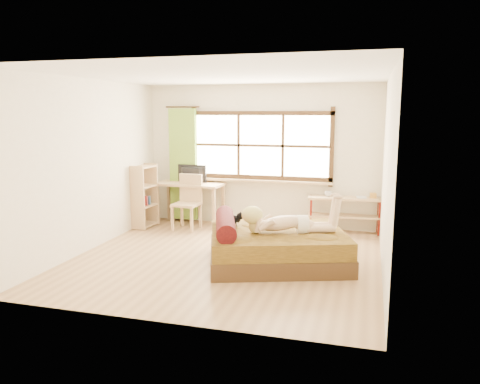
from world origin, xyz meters
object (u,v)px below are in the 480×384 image
(kitten, at_px, (232,218))
(chair, at_px, (188,199))
(bed, at_px, (274,246))
(bookshelf, at_px, (145,196))
(pipe_shelf, at_px, (345,207))
(desk, at_px, (190,188))
(woman, at_px, (288,212))

(kitten, bearing_deg, chair, 112.51)
(bed, relative_size, bookshelf, 1.95)
(pipe_shelf, bearing_deg, kitten, -134.96)
(kitten, bearing_deg, desk, 108.70)
(chair, height_order, pipe_shelf, chair)
(woman, xyz_separation_m, chair, (-2.17, 1.64, -0.20))
(kitten, xyz_separation_m, desk, (-1.41, 1.84, 0.11))
(woman, bearing_deg, pipe_shelf, 53.12)
(kitten, height_order, chair, chair)
(desk, height_order, chair, chair)
(chair, relative_size, pipe_shelf, 0.76)
(woman, distance_m, pipe_shelf, 2.25)
(chair, bearing_deg, desk, 110.47)
(desk, relative_size, pipe_shelf, 1.00)
(kitten, relative_size, desk, 0.22)
(kitten, bearing_deg, bookshelf, 129.01)
(bed, xyz_separation_m, kitten, (-0.67, 0.12, 0.34))
(woman, bearing_deg, bookshelf, 134.78)
(desk, bearing_deg, bed, -39.44)
(desk, xyz_separation_m, chair, (0.11, -0.36, -0.14))
(bed, height_order, bookshelf, bookshelf)
(bed, relative_size, kitten, 8.02)
(kitten, bearing_deg, pipe_shelf, 32.80)
(kitten, relative_size, chair, 0.28)
(kitten, distance_m, bookshelf, 2.54)
(woman, height_order, chair, woman)
(kitten, xyz_separation_m, chair, (-1.30, 1.49, -0.03))
(bookshelf, bearing_deg, pipe_shelf, 14.47)
(desk, bearing_deg, pipe_shelf, 6.19)
(desk, relative_size, bookshelf, 1.13)
(chair, xyz_separation_m, bookshelf, (-0.84, -0.13, 0.04))
(bed, distance_m, chair, 2.56)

